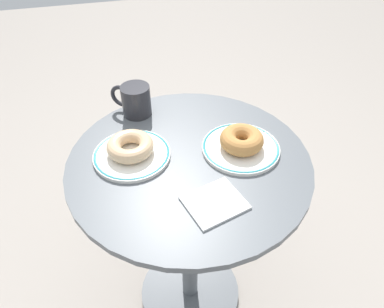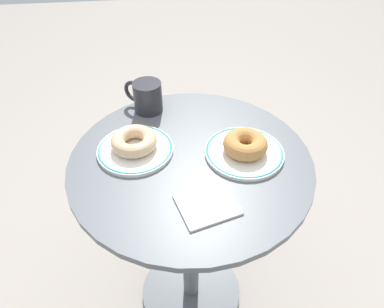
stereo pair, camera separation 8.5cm
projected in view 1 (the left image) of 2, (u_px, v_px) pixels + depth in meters
name	position (u px, v px, depth m)	size (l,w,h in m)	color
ground_plane	(190.00, 294.00, 1.38)	(7.00, 7.00, 0.02)	#9E9389
cafe_table	(190.00, 220.00, 1.07)	(0.63, 0.63, 0.71)	#565B60
plate_left	(132.00, 154.00, 0.90)	(0.20, 0.20, 0.01)	white
plate_right	(241.00, 148.00, 0.92)	(0.20, 0.20, 0.01)	white
donut_glazed	(130.00, 146.00, 0.89)	(0.12, 0.12, 0.04)	#E0B789
donut_old_fashioned	(242.00, 140.00, 0.90)	(0.11, 0.11, 0.04)	#BC7F42
paper_napkin	(215.00, 203.00, 0.78)	(0.13, 0.11, 0.01)	white
coffee_mug	(135.00, 100.00, 1.02)	(0.11, 0.09, 0.09)	#28282D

